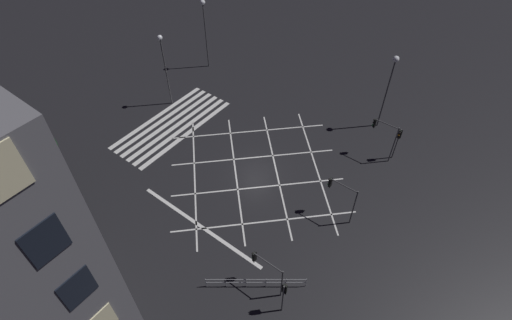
# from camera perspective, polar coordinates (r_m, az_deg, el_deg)

# --- Properties ---
(ground_plane) EXTENTS (200.00, 200.00, 0.00)m
(ground_plane) POSITION_cam_1_polar(r_m,az_deg,el_deg) (37.14, -0.00, -1.71)
(ground_plane) COLOR black
(road_markings) EXTENTS (19.19, 23.18, 0.01)m
(road_markings) POSITION_cam_1_polar(r_m,az_deg,el_deg) (40.35, -8.48, 2.44)
(road_markings) COLOR silver
(road_markings) RESTS_ON ground_plane
(traffic_light_ne_main) EXTENTS (0.39, 0.36, 3.50)m
(traffic_light_ne_main) POSITION_cam_1_polar(r_m,az_deg,el_deg) (27.68, 4.04, -18.36)
(traffic_light_ne_main) COLOR #424244
(traffic_light_ne_main) RESTS_ON ground_plane
(traffic_light_ne_cross) EXTENTS (0.36, 2.66, 3.42)m
(traffic_light_ne_cross) POSITION_cam_1_polar(r_m,az_deg,el_deg) (28.49, 1.32, -14.97)
(traffic_light_ne_cross) COLOR #424244
(traffic_light_ne_cross) RESTS_ON ground_plane
(traffic_light_nw_main) EXTENTS (0.39, 0.36, 3.59)m
(traffic_light_nw_main) POSITION_cam_1_polar(r_m,az_deg,el_deg) (38.86, 19.64, 2.93)
(traffic_light_nw_main) COLOR #424244
(traffic_light_nw_main) RESTS_ON ground_plane
(traffic_light_nw_cross) EXTENTS (0.36, 2.49, 4.20)m
(traffic_light_nw_cross) POSITION_cam_1_polar(r_m,az_deg,el_deg) (38.34, 17.74, 3.89)
(traffic_light_nw_cross) COLOR #424244
(traffic_light_nw_cross) RESTS_ON ground_plane
(traffic_light_median_north) EXTENTS (0.36, 2.61, 4.02)m
(traffic_light_median_north) POSITION_cam_1_polar(r_m,az_deg,el_deg) (32.39, 11.99, -4.52)
(traffic_light_median_north) COLOR #424244
(traffic_light_median_north) RESTS_ON ground_plane
(street_lamp_east) EXTENTS (0.58, 0.58, 8.18)m
(street_lamp_east) POSITION_cam_1_polar(r_m,az_deg,el_deg) (40.25, 18.77, 11.39)
(street_lamp_east) COLOR #424244
(street_lamp_east) RESTS_ON ground_plane
(street_lamp_west) EXTENTS (0.57, 0.57, 8.37)m
(street_lamp_west) POSITION_cam_1_polar(r_m,az_deg,el_deg) (48.28, -7.41, 19.41)
(street_lamp_west) COLOR #424244
(street_lamp_west) RESTS_ON ground_plane
(street_lamp_far) EXTENTS (0.52, 0.52, 8.22)m
(street_lamp_far) POSITION_cam_1_polar(r_m,az_deg,el_deg) (42.55, -13.10, 14.18)
(street_lamp_far) COLOR #424244
(street_lamp_far) RESTS_ON ground_plane
(street_tree_near) EXTENTS (3.56, 3.56, 6.04)m
(street_tree_near) POSITION_cam_1_polar(r_m,az_deg,el_deg) (37.76, -28.98, 1.16)
(street_tree_near) COLOR #38281C
(street_tree_near) RESTS_ON ground_plane
(pedestrian_railing) EXTENTS (4.46, 5.80, 1.05)m
(pedestrian_railing) POSITION_cam_1_polar(r_m,az_deg,el_deg) (30.02, 0.00, -17.00)
(pedestrian_railing) COLOR #9EA0A5
(pedestrian_railing) RESTS_ON ground_plane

